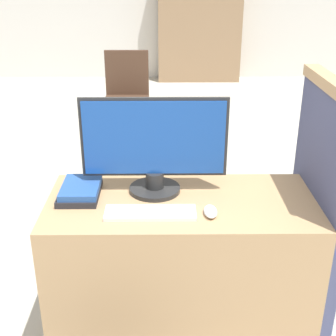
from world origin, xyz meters
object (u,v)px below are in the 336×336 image
(keyboard, at_px, (150,213))
(far_chair, at_px, (127,92))
(monitor, at_px, (154,146))
(mouse, at_px, (210,211))
(book_stack, at_px, (80,190))

(keyboard, xyz_separation_m, far_chair, (-0.31, 2.90, -0.24))
(monitor, distance_m, mouse, 0.39)
(keyboard, distance_m, mouse, 0.25)
(monitor, relative_size, keyboard, 1.70)
(far_chair, bearing_deg, monitor, -75.24)
(mouse, height_order, book_stack, book_stack)
(book_stack, bearing_deg, keyboard, -28.44)
(keyboard, relative_size, mouse, 3.48)
(book_stack, height_order, far_chair, far_chair)
(keyboard, height_order, mouse, mouse)
(keyboard, height_order, book_stack, book_stack)
(book_stack, distance_m, far_chair, 2.74)
(monitor, bearing_deg, far_chair, 97.01)
(keyboard, bearing_deg, far_chair, 96.19)
(mouse, bearing_deg, far_chair, 101.03)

